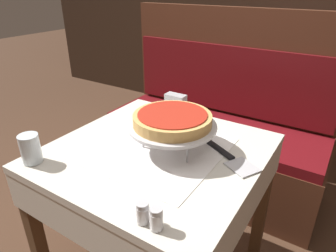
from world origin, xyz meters
TOP-DOWN VIEW (x-y plane):
  - dining_table_front at (0.00, 0.00)m, footprint 0.77×0.77m
  - dining_table_rear at (0.06, 1.57)m, footprint 0.67×0.67m
  - booth_bench at (-0.12, 0.86)m, footprint 1.41×0.51m
  - pizza_pan_stand at (0.05, 0.04)m, footprint 0.33×0.33m
  - deep_dish_pizza at (0.05, 0.04)m, footprint 0.29×0.29m
  - pizza_server at (0.26, 0.09)m, footprint 0.27×0.18m
  - water_glass_near at (-0.32, -0.31)m, footprint 0.07×0.07m
  - salt_shaker at (0.19, -0.34)m, footprint 0.04×0.04m
  - pepper_shaker at (0.23, -0.34)m, footprint 0.04×0.04m
  - napkin_holder at (-0.12, 0.34)m, footprint 0.10×0.05m
  - condiment_caddy at (0.03, 1.50)m, footprint 0.11×0.11m

SIDE VIEW (x-z plane):
  - booth_bench at x=-0.12m, z-range -0.25..0.92m
  - dining_table_rear at x=0.06m, z-range 0.24..0.97m
  - dining_table_front at x=0.00m, z-range 0.26..0.99m
  - pizza_server at x=0.26m, z-range 0.73..0.74m
  - salt_shaker at x=0.19m, z-range 0.73..0.79m
  - pepper_shaker at x=0.23m, z-range 0.73..0.79m
  - napkin_holder at x=-0.12m, z-range 0.73..0.82m
  - condiment_caddy at x=0.03m, z-range 0.70..0.86m
  - water_glass_near at x=-0.32m, z-range 0.73..0.83m
  - pizza_pan_stand at x=0.05m, z-range 0.77..0.87m
  - deep_dish_pizza at x=0.05m, z-range 0.83..0.87m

